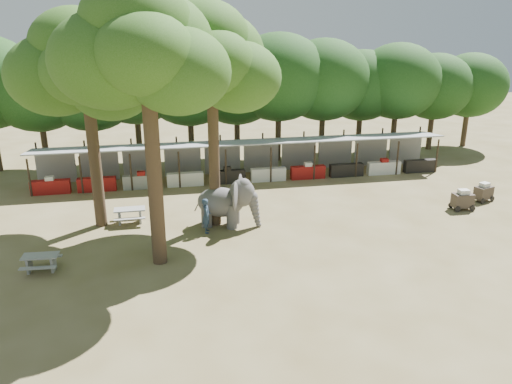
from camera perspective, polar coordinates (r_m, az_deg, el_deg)
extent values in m
plane|color=brown|center=(22.10, 5.11, -8.89)|extent=(100.00, 100.00, 0.00)
cube|color=gray|center=(34.12, -1.27, 5.69)|extent=(28.00, 2.99, 0.39)
cylinder|color=#2D2319|center=(33.39, -22.66, 1.62)|extent=(0.12, 0.12, 2.40)
cylinder|color=#2D2319|center=(35.89, -21.92, 3.17)|extent=(0.12, 0.12, 2.80)
cube|color=maroon|center=(33.84, -22.42, 0.53)|extent=(2.38, 0.50, 0.90)
cube|color=gray|center=(35.95, -21.86, 2.54)|extent=(2.52, 0.12, 2.00)
cylinder|color=#2D2319|center=(32.93, -17.89, 1.94)|extent=(0.12, 0.12, 2.40)
cylinder|color=#2D2319|center=(35.46, -17.48, 3.49)|extent=(0.12, 0.12, 2.80)
cube|color=maroon|center=(33.38, -17.72, 0.83)|extent=(2.38, 0.50, 0.90)
cube|color=gray|center=(35.51, -17.43, 2.85)|extent=(2.52, 0.12, 2.00)
cylinder|color=#2D2319|center=(32.69, -13.03, 2.26)|extent=(0.12, 0.12, 2.40)
cylinder|color=#2D2319|center=(35.24, -12.96, 3.80)|extent=(0.12, 0.12, 2.80)
cube|color=gray|center=(33.15, -12.92, 1.14)|extent=(2.38, 0.50, 0.90)
cube|color=gray|center=(35.30, -12.91, 3.15)|extent=(2.52, 0.12, 2.00)
cylinder|color=#2D2319|center=(32.70, -8.12, 2.57)|extent=(0.12, 0.12, 2.40)
cylinder|color=#2D2319|center=(35.25, -8.40, 4.08)|extent=(0.12, 0.12, 2.80)
cube|color=silver|center=(33.15, -8.09, 1.44)|extent=(2.38, 0.50, 0.90)
cube|color=gray|center=(35.30, -8.37, 3.44)|extent=(2.52, 0.12, 2.00)
cylinder|color=#2D2319|center=(32.94, -3.26, 2.85)|extent=(0.12, 0.12, 2.40)
cylinder|color=#2D2319|center=(35.48, -3.87, 4.34)|extent=(0.12, 0.12, 2.80)
cube|color=black|center=(33.39, -3.29, 1.73)|extent=(2.38, 0.50, 0.90)
cube|color=gray|center=(35.53, -3.85, 3.69)|extent=(2.52, 0.12, 2.00)
cylinder|color=#2D2319|center=(33.42, 1.51, 3.11)|extent=(0.12, 0.12, 2.40)
cylinder|color=#2D2319|center=(35.92, 0.57, 4.56)|extent=(0.12, 0.12, 2.80)
cube|color=silver|center=(33.87, 1.41, 2.00)|extent=(2.38, 0.50, 0.90)
cube|color=gray|center=(35.97, 0.59, 3.93)|extent=(2.52, 0.12, 2.00)
cylinder|color=#2D2319|center=(34.12, 6.11, 3.34)|extent=(0.12, 0.12, 2.40)
cylinder|color=#2D2319|center=(36.57, 4.89, 4.76)|extent=(0.12, 0.12, 2.80)
cube|color=maroon|center=(34.56, 5.95, 2.25)|extent=(2.38, 0.50, 0.90)
cube|color=gray|center=(36.63, 4.89, 4.13)|extent=(2.52, 0.12, 2.00)
cylinder|color=#2D2319|center=(35.04, 10.50, 3.54)|extent=(0.12, 0.12, 2.40)
cylinder|color=#2D2319|center=(37.43, 9.03, 4.92)|extent=(0.12, 0.12, 2.80)
cube|color=black|center=(35.46, 10.28, 2.48)|extent=(2.38, 0.50, 0.90)
cube|color=gray|center=(37.48, 9.02, 4.30)|extent=(2.52, 0.12, 2.00)
cylinder|color=#2D2319|center=(36.14, 14.65, 3.71)|extent=(0.12, 0.12, 2.40)
cylinder|color=#2D2319|center=(38.46, 12.97, 5.04)|extent=(0.12, 0.12, 2.80)
cube|color=silver|center=(36.55, 14.39, 2.68)|extent=(2.38, 0.50, 0.90)
cube|color=gray|center=(38.51, 12.96, 4.45)|extent=(2.52, 0.12, 2.00)
cylinder|color=#2D2319|center=(37.43, 18.53, 3.85)|extent=(0.12, 0.12, 2.40)
cylinder|color=#2D2319|center=(39.67, 16.69, 5.14)|extent=(0.12, 0.12, 2.80)
cube|color=black|center=(37.82, 18.23, 2.85)|extent=(2.38, 0.50, 0.90)
cube|color=gray|center=(39.72, 16.67, 4.56)|extent=(2.52, 0.12, 2.00)
cylinder|color=#332316|center=(26.56, -18.15, 5.61)|extent=(0.60, 0.60, 9.20)
cone|color=#332316|center=(25.97, -19.21, 15.52)|extent=(0.57, 0.57, 2.88)
ellipsoid|color=#1D490D|center=(26.58, -21.86, 12.28)|extent=(4.80, 4.80, 3.94)
ellipsoid|color=#1D490D|center=(25.39, -16.22, 11.70)|extent=(4.20, 4.20, 3.44)
ellipsoid|color=#1D490D|center=(27.08, -18.30, 14.05)|extent=(5.20, 5.20, 4.26)
ellipsoid|color=#1D490D|center=(24.76, -19.32, 12.87)|extent=(3.80, 3.80, 3.12)
ellipsoid|color=#1D490D|center=(26.21, -19.83, 15.52)|extent=(4.40, 4.40, 3.61)
cylinder|color=#332316|center=(21.35, -11.74, 4.75)|extent=(0.64, 0.64, 10.40)
cone|color=#332316|center=(20.74, -12.73, 18.82)|extent=(0.61, 0.61, 3.25)
ellipsoid|color=#1D490D|center=(21.16, -16.31, 14.29)|extent=(4.80, 4.80, 3.94)
ellipsoid|color=#1D490D|center=(20.24, -8.87, 13.48)|extent=(4.20, 4.20, 3.44)
ellipsoid|color=#1D490D|center=(21.85, -11.95, 16.32)|extent=(5.20, 5.20, 4.26)
ellipsoid|color=#1D490D|center=(19.47, -12.52, 15.14)|extent=(3.80, 3.80, 3.12)
ellipsoid|color=#1D490D|center=(20.95, -13.55, 18.32)|extent=(4.40, 4.40, 3.61)
cylinder|color=#332316|center=(25.47, -4.88, 6.41)|extent=(0.56, 0.56, 9.60)
cone|color=#332316|center=(24.89, -5.20, 17.26)|extent=(0.53, 0.53, 3.00)
ellipsoid|color=#1D490D|center=(25.16, -8.45, 13.87)|extent=(4.80, 4.80, 3.94)
ellipsoid|color=#1D490D|center=(24.57, -2.06, 13.00)|extent=(4.20, 4.20, 3.44)
ellipsoid|color=#1D490D|center=(26.04, -4.96, 15.48)|extent=(5.20, 5.20, 4.26)
ellipsoid|color=#1D490D|center=(23.66, -4.77, 14.43)|extent=(3.80, 3.80, 3.12)
ellipsoid|color=#1D490D|center=(25.06, -5.96, 17.16)|extent=(4.40, 4.40, 3.61)
cylinder|color=#332316|center=(40.19, -26.82, 4.76)|extent=(0.44, 0.44, 3.74)
cylinder|color=#332316|center=(39.41, -22.16, 5.16)|extent=(0.44, 0.44, 3.74)
ellipsoid|color=black|center=(38.80, -22.82, 10.40)|extent=(6.46, 5.95, 5.61)
cylinder|color=#332316|center=(38.90, -17.33, 5.53)|extent=(0.44, 0.44, 3.74)
ellipsoid|color=black|center=(38.28, -17.86, 10.85)|extent=(6.46, 5.95, 5.61)
cylinder|color=#332316|center=(38.67, -12.40, 5.87)|extent=(0.44, 0.44, 3.74)
ellipsoid|color=black|center=(38.05, -12.79, 11.24)|extent=(6.46, 5.95, 5.61)
cylinder|color=#332316|center=(38.73, -7.45, 6.17)|extent=(0.44, 0.44, 3.74)
ellipsoid|color=black|center=(38.10, -7.68, 11.54)|extent=(6.46, 5.95, 5.61)
cylinder|color=#332316|center=(39.07, -2.54, 6.42)|extent=(0.44, 0.44, 3.74)
ellipsoid|color=black|center=(38.45, -2.62, 11.75)|extent=(6.46, 5.95, 5.61)
cylinder|color=#332316|center=(39.69, 2.25, 6.62)|extent=(0.44, 0.44, 3.74)
ellipsoid|color=black|center=(39.08, 2.32, 11.87)|extent=(6.46, 5.95, 5.61)
cylinder|color=#332316|center=(40.58, 6.87, 6.77)|extent=(0.44, 0.44, 3.74)
ellipsoid|color=black|center=(39.98, 7.08, 11.90)|extent=(6.46, 5.95, 5.61)
cylinder|color=#332316|center=(41.71, 11.27, 6.88)|extent=(0.44, 0.44, 3.74)
ellipsoid|color=black|center=(41.13, 11.60, 11.86)|extent=(6.46, 5.95, 5.61)
cylinder|color=#332316|center=(43.07, 15.41, 6.94)|extent=(0.44, 0.44, 3.74)
ellipsoid|color=black|center=(42.52, 15.84, 11.75)|extent=(6.46, 5.95, 5.61)
cylinder|color=#332316|center=(44.65, 19.28, 6.96)|extent=(0.44, 0.44, 3.74)
ellipsoid|color=black|center=(44.11, 19.80, 11.60)|extent=(6.46, 5.95, 5.61)
cylinder|color=#332316|center=(46.40, 22.87, 6.95)|extent=(0.44, 0.44, 3.74)
ellipsoid|color=black|center=(45.88, 23.46, 11.41)|extent=(6.46, 5.95, 5.61)
ellipsoid|color=#484546|center=(26.30, -4.09, -1.16)|extent=(2.78, 2.15, 1.58)
cylinder|color=#484546|center=(26.31, -5.67, -2.63)|extent=(0.72, 0.72, 1.33)
cylinder|color=#484546|center=(27.00, -5.30, -2.05)|extent=(0.72, 0.72, 1.33)
cylinder|color=#484546|center=(26.04, -2.78, -2.79)|extent=(0.72, 0.72, 1.33)
cylinder|color=#484546|center=(26.73, -2.48, -2.20)|extent=(0.72, 0.72, 1.33)
ellipsoid|color=#484546|center=(25.90, -1.60, -0.11)|extent=(1.64, 1.47, 1.47)
ellipsoid|color=#484546|center=(25.26, -2.37, -0.53)|extent=(0.61, 1.21, 1.51)
ellipsoid|color=#484546|center=(26.60, -1.83, 0.48)|extent=(0.61, 1.21, 1.51)
cone|color=#484546|center=(26.15, -0.03, -2.28)|extent=(0.77, 0.77, 1.66)
imported|color=#26384C|center=(25.55, -5.69, -2.70)|extent=(0.49, 0.69, 1.83)
cube|color=gray|center=(23.55, -23.45, -6.71)|extent=(1.54, 0.79, 0.06)
cube|color=gray|center=(23.84, -24.49, -7.53)|extent=(0.14, 0.61, 0.70)
cube|color=gray|center=(23.56, -22.15, -7.51)|extent=(0.14, 0.61, 0.70)
cube|color=gray|center=(23.19, -23.70, -7.96)|extent=(1.51, 0.34, 0.05)
cube|color=gray|center=(24.15, -23.02, -6.80)|extent=(1.51, 0.34, 0.05)
cube|color=gray|center=(27.51, -14.27, -1.92)|extent=(1.63, 0.78, 0.06)
cube|color=gray|center=(27.68, -15.32, -2.76)|extent=(0.12, 0.65, 0.76)
cube|color=gray|center=(27.63, -13.08, -2.62)|extent=(0.12, 0.65, 0.76)
cube|color=gray|center=(27.07, -14.25, -3.00)|extent=(1.63, 0.29, 0.05)
cube|color=gray|center=(28.18, -14.18, -2.11)|extent=(1.63, 0.29, 0.05)
cube|color=#342A23|center=(30.98, 22.53, -0.88)|extent=(1.15, 0.72, 0.79)
cylinder|color=black|center=(30.59, 22.06, -1.86)|extent=(0.34, 0.08, 0.34)
cylinder|color=black|center=(31.05, 23.50, -1.75)|extent=(0.34, 0.08, 0.34)
cylinder|color=black|center=(31.18, 21.39, -1.38)|extent=(0.34, 0.08, 0.34)
cylinder|color=black|center=(31.63, 22.81, -1.29)|extent=(0.34, 0.08, 0.34)
cube|color=silver|center=(30.83, 22.65, 0.00)|extent=(0.58, 0.47, 0.28)
cube|color=#342A23|center=(33.00, 24.56, -0.05)|extent=(1.22, 0.95, 0.75)
cylinder|color=black|center=(32.59, 24.51, -0.97)|extent=(0.33, 0.16, 0.32)
cylinder|color=black|center=(33.26, 25.40, -0.71)|extent=(0.33, 0.16, 0.32)
cylinder|color=black|center=(32.97, 23.54, -0.61)|extent=(0.33, 0.16, 0.32)
cylinder|color=black|center=(33.64, 24.43, -0.37)|extent=(0.33, 0.16, 0.32)
cube|color=silver|center=(32.86, 24.67, 0.75)|extent=(0.64, 0.58, 0.27)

